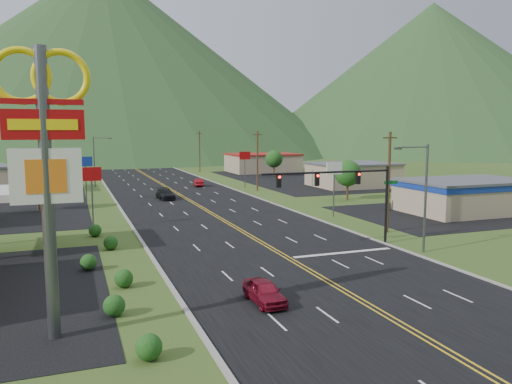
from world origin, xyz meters
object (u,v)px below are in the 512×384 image
object	(u,v)px
streetlight_east	(423,191)
car_red_far	(199,183)
streetlight_west	(96,158)
traffic_signal	(348,186)
pylon_sign	(45,148)
car_dark_mid	(165,194)
car_red_near	(264,292)

from	to	relation	value
streetlight_east	car_red_far	xyz separation A→B (m)	(-5.49, 54.58, -4.50)
streetlight_west	traffic_signal	bearing A→B (deg)	-72.03
pylon_sign	car_dark_mid	bearing A→B (deg)	73.66
streetlight_west	car_dark_mid	xyz separation A→B (m)	(8.67, -20.26, -4.42)
car_red_near	streetlight_west	bearing A→B (deg)	93.59
traffic_signal	pylon_sign	bearing A→B (deg)	-152.94
streetlight_east	car_dark_mid	xyz separation A→B (m)	(-14.19, 39.74, -4.42)
streetlight_east	traffic_signal	bearing A→B (deg)	139.61
pylon_sign	traffic_signal	size ratio (longest dim) A/B	1.07
streetlight_east	car_dark_mid	world-z (taller)	streetlight_east
car_red_near	traffic_signal	bearing A→B (deg)	40.74
streetlight_east	car_red_near	size ratio (longest dim) A/B	2.26
pylon_sign	car_red_near	distance (m)	14.38
traffic_signal	streetlight_east	xyz separation A→B (m)	(4.70, -4.00, -0.15)
pylon_sign	car_dark_mid	world-z (taller)	pylon_sign
pylon_sign	traffic_signal	xyz separation A→B (m)	(23.48, 12.00, -3.97)
traffic_signal	car_red_far	world-z (taller)	traffic_signal
streetlight_west	car_red_near	world-z (taller)	streetlight_west
streetlight_west	car_red_far	world-z (taller)	streetlight_west
pylon_sign	traffic_signal	world-z (taller)	pylon_sign
streetlight_west	car_red_far	bearing A→B (deg)	-17.34
car_dark_mid	car_red_far	distance (m)	17.20
car_red_near	car_dark_mid	distance (m)	46.78
pylon_sign	car_red_far	size ratio (longest dim) A/B	3.37
car_red_near	car_dark_mid	xyz separation A→B (m)	(2.53, 46.71, 0.08)
traffic_signal	car_red_near	world-z (taller)	traffic_signal
car_red_far	streetlight_east	bearing A→B (deg)	102.97
car_red_near	car_dark_mid	bearing A→B (deg)	85.25
streetlight_east	streetlight_west	size ratio (longest dim) A/B	1.00
streetlight_east	car_red_far	bearing A→B (deg)	95.74
traffic_signal	car_red_near	distance (m)	16.93
traffic_signal	streetlight_east	distance (m)	6.17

